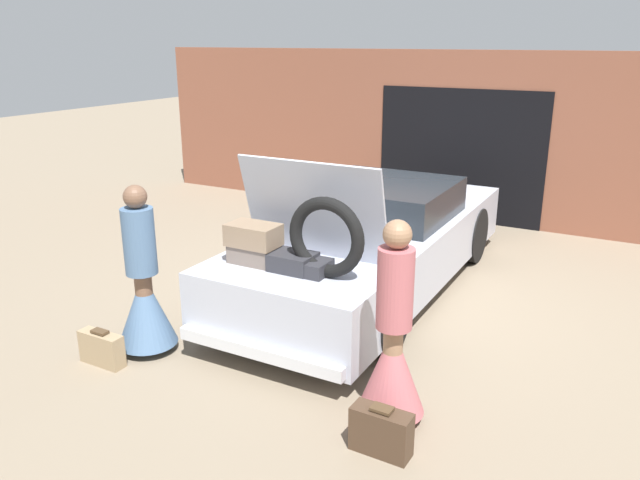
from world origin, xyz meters
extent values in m
plane|color=#7F705B|center=(0.00, 0.00, 0.00)|extent=(40.00, 40.00, 0.00)
cube|color=brown|center=(0.00, 3.55, 1.40)|extent=(12.00, 0.12, 2.80)
cube|color=black|center=(0.00, 3.48, 1.10)|extent=(2.80, 0.02, 2.20)
cube|color=#B2B7C6|center=(0.00, 0.00, 0.52)|extent=(1.82, 4.99, 0.68)
cube|color=#1E2328|center=(0.00, 0.30, 1.07)|extent=(1.60, 1.60, 0.42)
cylinder|color=black|center=(-0.84, 1.55, 0.38)|extent=(0.18, 0.76, 0.76)
cylinder|color=black|center=(0.84, 1.55, 0.38)|extent=(0.18, 0.76, 0.76)
cylinder|color=black|center=(-0.84, -1.50, 0.38)|extent=(0.18, 0.76, 0.76)
cylinder|color=black|center=(0.84, -1.50, 0.38)|extent=(0.18, 0.76, 0.76)
cube|color=silver|center=(0.00, -2.54, 0.28)|extent=(1.73, 0.10, 0.12)
cube|color=#B2B7C6|center=(0.00, -1.52, 1.36)|extent=(1.55, 0.32, 1.02)
cube|color=#75665B|center=(-0.45, -1.91, 0.95)|extent=(0.46, 0.29, 0.18)
cube|color=#2D2D33|center=(0.10, -1.91, 0.93)|extent=(0.54, 0.31, 0.14)
cube|color=#8C7259|center=(-0.45, -1.91, 1.15)|extent=(0.50, 0.32, 0.21)
cube|color=#2D2D33|center=(0.00, -1.91, 0.94)|extent=(0.42, 0.32, 0.17)
torus|color=black|center=(0.36, -1.91, 1.24)|extent=(0.76, 0.12, 0.76)
cylinder|color=brown|center=(-1.29, -2.59, 0.41)|extent=(0.17, 0.17, 0.82)
cone|color=slate|center=(-1.29, -2.59, 0.45)|extent=(0.58, 0.58, 0.74)
cylinder|color=slate|center=(-1.29, -2.59, 1.14)|extent=(0.31, 0.31, 0.65)
sphere|color=brown|center=(-1.29, -2.59, 1.58)|extent=(0.22, 0.22, 0.22)
cylinder|color=#997051|center=(1.29, -2.53, 0.41)|extent=(0.16, 0.16, 0.82)
cone|color=#B25B60|center=(1.29, -2.53, 0.45)|extent=(0.54, 0.54, 0.74)
cylinder|color=#B25B60|center=(1.29, -2.53, 1.15)|extent=(0.29, 0.29, 0.65)
sphere|color=#997051|center=(1.29, -2.53, 1.58)|extent=(0.22, 0.22, 0.22)
cube|color=#9E8460|center=(-1.47, -3.01, 0.16)|extent=(0.47, 0.15, 0.32)
cube|color=#4C3823|center=(-1.47, -3.01, 0.34)|extent=(0.17, 0.09, 0.02)
cube|color=#473323|center=(1.39, -2.98, 0.18)|extent=(0.47, 0.19, 0.36)
cube|color=#4C3823|center=(1.39, -2.98, 0.38)|extent=(0.16, 0.11, 0.02)
camera|label=1|loc=(2.90, -6.68, 2.97)|focal=35.00mm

